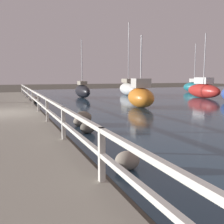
{
  "coord_description": "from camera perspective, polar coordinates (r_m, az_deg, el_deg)",
  "views": [
    {
      "loc": [
        0.33,
        -13.75,
        2.13
      ],
      "look_at": [
        4.3,
        -3.75,
        0.66
      ],
      "focal_mm": 42.0,
      "sensor_mm": 36.0,
      "label": 1
    }
  ],
  "objects": [
    {
      "name": "ground_plane",
      "position": [
        13.92,
        -22.77,
        -1.66
      ],
      "size": [
        120.0,
        120.0,
        0.0
      ],
      "primitive_type": "plane",
      "color": "#4C473D"
    },
    {
      "name": "dock_walkway",
      "position": [
        13.89,
        -22.81,
        -0.93
      ],
      "size": [
        3.68,
        36.0,
        0.36
      ],
      "color": "gray",
      "rests_on": "ground"
    },
    {
      "name": "railing",
      "position": [
        13.87,
        -15.77,
        2.76
      ],
      "size": [
        0.1,
        32.5,
        0.93
      ],
      "color": "silver",
      "rests_on": "dock_walkway"
    },
    {
      "name": "boulder_downstream",
      "position": [
        9.92,
        -5.31,
        -3.4
      ],
      "size": [
        0.58,
        0.52,
        0.43
      ],
      "color": "#666056",
      "rests_on": "ground"
    },
    {
      "name": "boulder_far_strip",
      "position": [
        21.99,
        -16.27,
        2.59
      ],
      "size": [
        0.72,
        0.65,
        0.54
      ],
      "color": "gray",
      "rests_on": "ground"
    },
    {
      "name": "boulder_near_dock",
      "position": [
        11.39,
        -7.04,
        -2.04
      ],
      "size": [
        0.54,
        0.49,
        0.41
      ],
      "color": "gray",
      "rests_on": "ground"
    },
    {
      "name": "boulder_mid_strip",
      "position": [
        6.11,
        3.37,
        -10.47
      ],
      "size": [
        0.58,
        0.52,
        0.43
      ],
      "color": "gray",
      "rests_on": "ground"
    },
    {
      "name": "boulder_water_edge",
      "position": [
        11.84,
        -6.3,
        -1.24
      ],
      "size": [
        0.77,
        0.69,
        0.58
      ],
      "color": "slate",
      "rests_on": "ground"
    },
    {
      "name": "sailboat_orange",
      "position": [
        18.15,
        6.26,
        3.5
      ],
      "size": [
        1.99,
        3.45,
        4.87
      ],
      "rotation": [
        0.0,
        0.0,
        -0.14
      ],
      "color": "orange",
      "rests_on": "water_surface"
    },
    {
      "name": "sailboat_white",
      "position": [
        30.28,
        3.58,
        5.24
      ],
      "size": [
        2.33,
        5.58,
        8.12
      ],
      "rotation": [
        0.0,
        0.0,
        -0.16
      ],
      "color": "white",
      "rests_on": "water_surface"
    },
    {
      "name": "sailboat_red",
      "position": [
        27.76,
        19.25,
        4.63
      ],
      "size": [
        1.64,
        4.83,
        6.28
      ],
      "rotation": [
        0.0,
        0.0,
        -0.06
      ],
      "color": "red",
      "rests_on": "water_surface"
    },
    {
      "name": "sailboat_teal",
      "position": [
        37.25,
        17.44,
        5.29
      ],
      "size": [
        1.99,
        3.71,
        6.43
      ],
      "rotation": [
        0.0,
        0.0,
        0.2
      ],
      "color": "#1E707A",
      "rests_on": "water_surface"
    },
    {
      "name": "sailboat_black",
      "position": [
        26.64,
        -6.49,
        4.65
      ],
      "size": [
        1.03,
        4.47,
        5.73
      ],
      "rotation": [
        0.0,
        0.0,
        -0.01
      ],
      "color": "black",
      "rests_on": "water_surface"
    }
  ]
}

